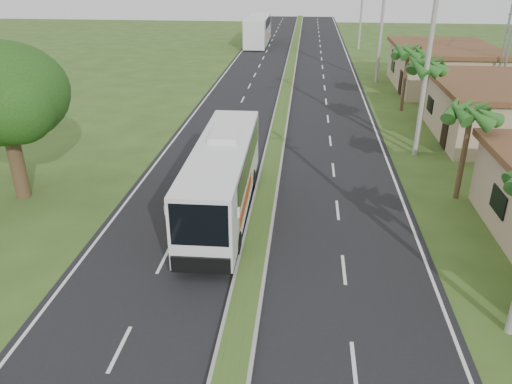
# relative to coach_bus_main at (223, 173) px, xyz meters

# --- Properties ---
(ground) EXTENTS (180.00, 180.00, 0.00)m
(ground) POSITION_rel_coach_bus_main_xyz_m (1.80, -9.30, -1.97)
(ground) COLOR #344E1C
(ground) RESTS_ON ground
(road_asphalt) EXTENTS (14.00, 160.00, 0.02)m
(road_asphalt) POSITION_rel_coach_bus_main_xyz_m (1.80, 10.70, -1.96)
(road_asphalt) COLOR black
(road_asphalt) RESTS_ON ground
(median_strip) EXTENTS (1.20, 160.00, 0.18)m
(median_strip) POSITION_rel_coach_bus_main_xyz_m (1.80, 10.70, -1.87)
(median_strip) COLOR gray
(median_strip) RESTS_ON ground
(lane_edge_left) EXTENTS (0.12, 160.00, 0.01)m
(lane_edge_left) POSITION_rel_coach_bus_main_xyz_m (-4.90, 10.70, -1.97)
(lane_edge_left) COLOR silver
(lane_edge_left) RESTS_ON ground
(lane_edge_right) EXTENTS (0.12, 160.00, 0.01)m
(lane_edge_right) POSITION_rel_coach_bus_main_xyz_m (8.50, 10.70, -1.97)
(lane_edge_right) COLOR silver
(lane_edge_right) RESTS_ON ground
(shop_mid) EXTENTS (7.60, 10.60, 3.67)m
(shop_mid) POSITION_rel_coach_bus_main_xyz_m (15.80, 12.70, -0.12)
(shop_mid) COLOR tan
(shop_mid) RESTS_ON ground
(shop_far) EXTENTS (8.60, 11.60, 3.82)m
(shop_far) POSITION_rel_coach_bus_main_xyz_m (15.80, 26.70, -0.04)
(shop_far) COLOR tan
(shop_far) RESTS_ON ground
(palm_verge_b) EXTENTS (2.40, 2.40, 5.05)m
(palm_verge_b) POSITION_rel_coach_bus_main_xyz_m (11.20, 2.70, 2.38)
(palm_verge_b) COLOR #473321
(palm_verge_b) RESTS_ON ground
(palm_verge_c) EXTENTS (2.40, 2.40, 5.85)m
(palm_verge_c) POSITION_rel_coach_bus_main_xyz_m (10.60, 9.70, 3.15)
(palm_verge_c) COLOR #473321
(palm_verge_c) RESTS_ON ground
(palm_verge_d) EXTENTS (2.40, 2.40, 5.25)m
(palm_verge_d) POSITION_rel_coach_bus_main_xyz_m (11.10, 18.70, 2.58)
(palm_verge_d) COLOR #473321
(palm_verge_d) RESTS_ON ground
(shade_tree) EXTENTS (6.30, 6.00, 7.54)m
(shade_tree) POSITION_rel_coach_bus_main_xyz_m (-10.31, 0.72, 3.06)
(shade_tree) COLOR #473321
(shade_tree) RESTS_ON ground
(utility_pole_b) EXTENTS (3.20, 0.28, 12.00)m
(utility_pole_b) POSITION_rel_coach_bus_main_xyz_m (10.27, 8.70, 4.28)
(utility_pole_b) COLOR gray
(utility_pole_b) RESTS_ON ground
(utility_pole_c) EXTENTS (1.60, 0.28, 11.00)m
(utility_pole_c) POSITION_rel_coach_bus_main_xyz_m (10.30, 28.70, 3.70)
(utility_pole_c) COLOR gray
(utility_pole_c) RESTS_ON ground
(utility_pole_d) EXTENTS (1.60, 0.28, 10.50)m
(utility_pole_d) POSITION_rel_coach_bus_main_xyz_m (10.30, 48.70, 3.45)
(utility_pole_d) COLOR gray
(utility_pole_d) RESTS_ON ground
(coach_bus_main) EXTENTS (2.50, 11.14, 3.59)m
(coach_bus_main) POSITION_rel_coach_bus_main_xyz_m (0.00, 0.00, 0.00)
(coach_bus_main) COLOR white
(coach_bus_main) RESTS_ON ground
(coach_bus_far) EXTENTS (2.91, 12.82, 3.73)m
(coach_bus_far) POSITION_rel_coach_bus_main_xyz_m (-3.40, 51.58, 0.14)
(coach_bus_far) COLOR white
(coach_bus_far) RESTS_ON ground
(motorcyclist) EXTENTS (2.01, 0.62, 2.18)m
(motorcyclist) POSITION_rel_coach_bus_main_xyz_m (-0.20, 2.53, -1.20)
(motorcyclist) COLOR black
(motorcyclist) RESTS_ON ground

